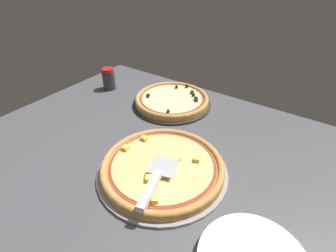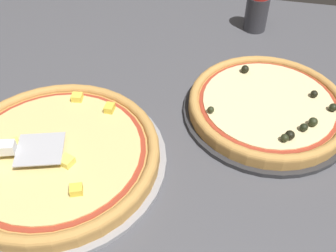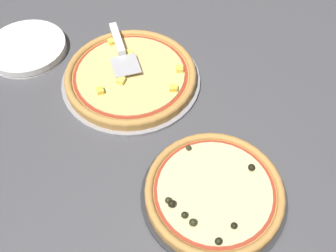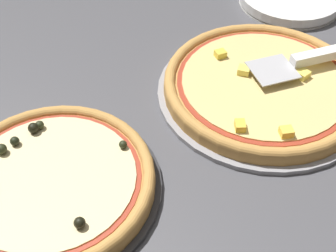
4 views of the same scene
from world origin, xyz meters
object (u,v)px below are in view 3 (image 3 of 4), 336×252
at_px(pizza_back, 214,191).
at_px(plate_stack, 27,48).
at_px(serving_spatula, 119,44).
at_px(pizza_front, 131,75).

height_order(pizza_back, plate_stack, pizza_back).
xyz_separation_m(serving_spatula, plate_stack, (0.30, -0.03, -0.04)).
bearing_deg(serving_spatula, plate_stack, -5.54).
height_order(pizza_front, serving_spatula, serving_spatula).
xyz_separation_m(pizza_front, plate_stack, (0.34, -0.13, -0.01)).
bearing_deg(pizza_front, serving_spatula, -68.42).
bearing_deg(pizza_back, plate_stack, -42.34).
height_order(pizza_front, pizza_back, pizza_back).
height_order(pizza_back, serving_spatula, serving_spatula).
relative_size(pizza_front, serving_spatula, 1.73).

